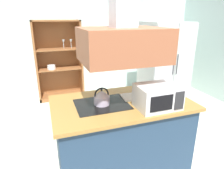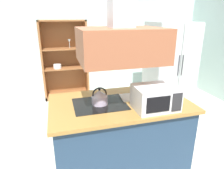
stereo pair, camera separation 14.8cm
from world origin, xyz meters
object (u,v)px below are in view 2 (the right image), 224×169
microwave (155,98)px  kettle (100,97)px  refrigerator (169,65)px  cutting_board (135,97)px  dish_cabinet (65,64)px

microwave → kettle: bearing=153.6°
refrigerator → cutting_board: size_ratio=5.16×
refrigerator → cutting_board: bearing=-132.9°
refrigerator → dish_cabinet: 2.36m
refrigerator → dish_cabinet: dish_cabinet is taller
cutting_board → dish_cabinet: bearing=105.5°
microwave → dish_cabinet: bearing=105.6°
refrigerator → microwave: bearing=-125.1°
dish_cabinet → kettle: 2.65m
refrigerator → cutting_board: (-1.39, -1.50, 0.03)m
kettle → cutting_board: size_ratio=0.60×
dish_cabinet → microwave: 3.03m
dish_cabinet → cutting_board: size_ratio=5.24×
cutting_board → microwave: size_ratio=0.74×
refrigerator → dish_cabinet: size_ratio=0.99×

